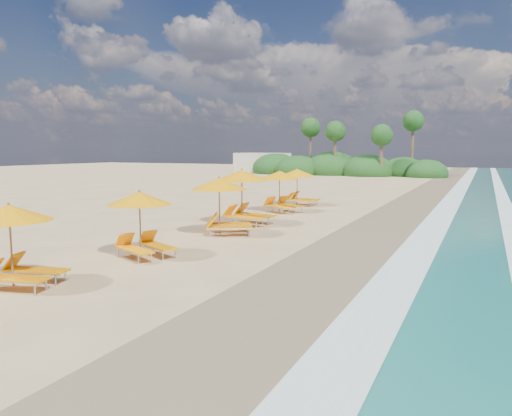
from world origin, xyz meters
The scene contains 11 objects.
ground centered at (0.00, 0.00, 0.00)m, with size 160.00×160.00×0.00m, color tan.
wet_sand centered at (4.00, 0.00, 0.01)m, with size 4.00×160.00×0.01m, color #7E6A4B.
surf_foam centered at (6.70, 0.00, 0.03)m, with size 4.00×160.00×0.01m.
station_1 centered at (-2.64, -7.71, 1.14)m, with size 2.54×2.46×2.04m.
station_2 centered at (-2.00, -3.84, 1.16)m, with size 2.69×2.66×2.06m.
station_3 centered at (-1.70, 0.67, 1.26)m, with size 3.03×3.03×2.26m.
station_4 centered at (-2.10, 3.31, 1.39)m, with size 2.86×2.70×2.47m.
station_5 centered at (-2.30, 7.89, 1.25)m, with size 3.00×3.00×2.23m.
station_6 centered at (-2.48, 11.14, 1.24)m, with size 2.39×2.21×2.21m.
treeline centered at (-9.94, 45.51, 1.00)m, with size 25.80×8.80×9.74m.
beach_building centered at (-22.00, 48.00, 1.40)m, with size 7.00×5.00×2.80m, color beige.
Camera 1 is at (7.37, -15.35, 3.28)m, focal length 33.57 mm.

